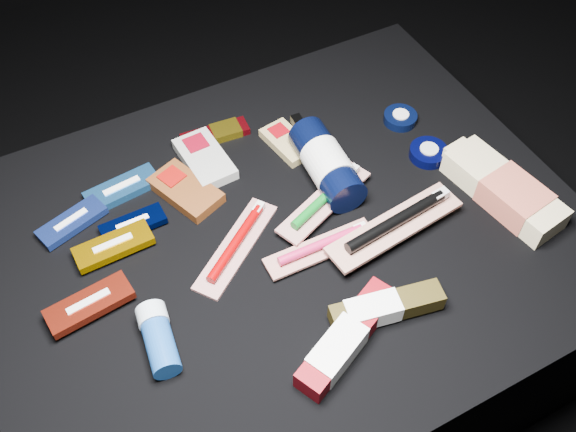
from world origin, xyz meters
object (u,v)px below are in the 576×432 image
deodorant_stick (158,338)px  toothpaste_carton_red (344,342)px  lotion_bottle (326,164)px  bodywash_bottle (505,191)px

deodorant_stick → toothpaste_carton_red: 0.27m
lotion_bottle → toothpaste_carton_red: lotion_bottle is taller
toothpaste_carton_red → bodywash_bottle: bearing=-8.4°
lotion_bottle → toothpaste_carton_red: bearing=-111.3°
lotion_bottle → deodorant_stick: (-0.38, -0.17, -0.01)m
lotion_bottle → toothpaste_carton_red: 0.33m
bodywash_bottle → lotion_bottle: bearing=133.9°
lotion_bottle → deodorant_stick: bearing=-151.3°
deodorant_stick → bodywash_bottle: bearing=5.6°
deodorant_stick → toothpaste_carton_red: bearing=-21.8°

